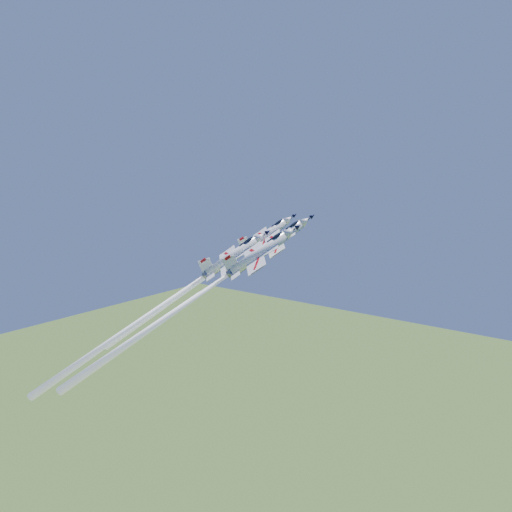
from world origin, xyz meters
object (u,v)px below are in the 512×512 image
Objects in this scene: jet_lead at (193,298)px; jet_left at (202,280)px; jet_right at (180,308)px; jet_slot at (150,314)px.

jet_left is (-2.39, 5.50, 2.88)m from jet_lead.
jet_lead is 6.66m from jet_left.
jet_lead is 1.22× the size of jet_left.
jet_lead is 7.13m from jet_right.
jet_right is 0.93× the size of jet_slot.
jet_lead reaches higher than jet_right.
jet_right is at bearing 38.91° from jet_slot.
jet_right reaches higher than jet_slot.
jet_left is at bearing 109.01° from jet_slot.
jet_right is at bearing -20.95° from jet_lead.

